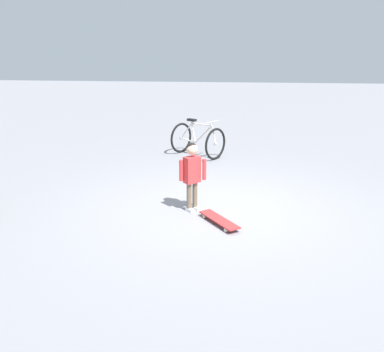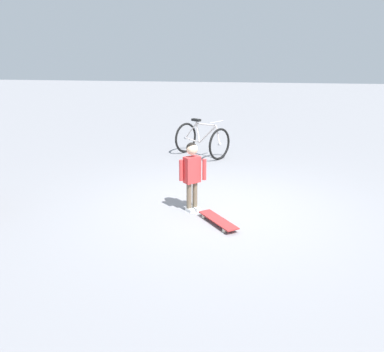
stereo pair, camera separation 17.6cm
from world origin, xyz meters
TOP-DOWN VIEW (x-y plane):
  - ground_plane at (0.00, 0.00)m, footprint 50.00×50.00m
  - child_person at (-0.10, 0.41)m, footprint 0.27×0.40m
  - skateboard at (-0.58, -0.03)m, footprint 0.75×0.63m
  - bicycle_near at (3.29, 0.68)m, footprint 1.19×1.28m

SIDE VIEW (x-z plane):
  - ground_plane at x=0.00m, z-range 0.00..0.00m
  - skateboard at x=-0.58m, z-range 0.02..0.10m
  - bicycle_near at x=3.29m, z-range -0.04..0.80m
  - child_person at x=-0.10m, z-range 0.13..1.19m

